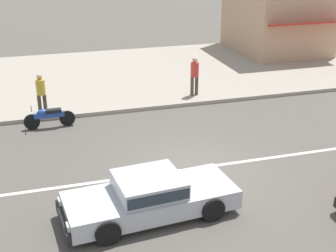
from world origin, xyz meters
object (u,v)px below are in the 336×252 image
(sedan_silver_0, at_px, (149,196))
(shopfront_corner_warung, at_px, (278,6))
(pedestrian_mid_kerb, at_px, (41,91))
(pedestrian_by_shop, at_px, (195,73))
(motorcycle_0, at_px, (49,117))

(sedan_silver_0, relative_size, shopfront_corner_warung, 0.69)
(pedestrian_mid_kerb, height_order, shopfront_corner_warung, shopfront_corner_warung)
(sedan_silver_0, relative_size, pedestrian_by_shop, 2.72)
(shopfront_corner_warung, bearing_deg, pedestrian_mid_kerb, -152.60)
(sedan_silver_0, xyz_separation_m, shopfront_corner_warung, (11.33, 14.62, 2.11))
(pedestrian_by_shop, bearing_deg, shopfront_corner_warung, 41.88)
(motorcycle_0, distance_m, pedestrian_by_shop, 6.31)
(sedan_silver_0, xyz_separation_m, motorcycle_0, (-2.05, 6.51, -0.11))
(motorcycle_0, relative_size, shopfront_corner_warung, 0.28)
(shopfront_corner_warung, bearing_deg, pedestrian_by_shop, -138.12)
(motorcycle_0, xyz_separation_m, shopfront_corner_warung, (13.38, 8.11, 2.22))
(pedestrian_mid_kerb, xyz_separation_m, shopfront_corner_warung, (13.55, 7.02, 1.59))
(sedan_silver_0, relative_size, pedestrian_mid_kerb, 2.86)
(pedestrian_by_shop, distance_m, shopfront_corner_warung, 9.93)
(pedestrian_mid_kerb, height_order, pedestrian_by_shop, pedestrian_by_shop)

